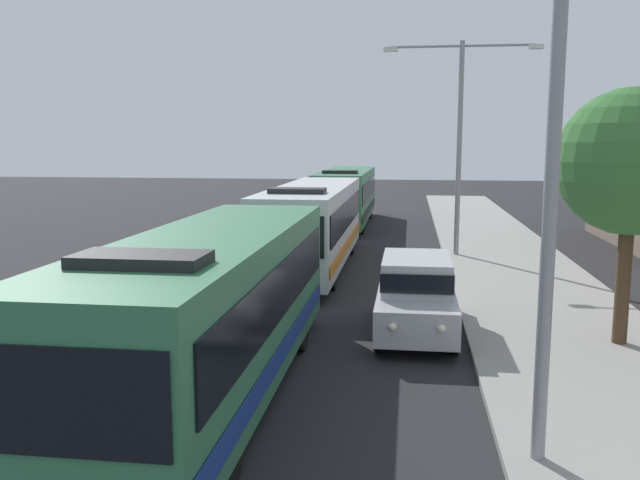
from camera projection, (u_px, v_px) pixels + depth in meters
bus_lead at (213, 307)px, 11.98m from camera, size 2.58×10.47×3.21m
bus_second_in_line at (313, 223)px, 24.32m from camera, size 2.58×11.52×3.21m
bus_middle at (347, 195)px, 36.99m from camera, size 2.58×11.73×3.21m
white_suv at (416, 292)px, 16.06m from camera, size 1.86×4.55×1.90m
streetlamp_near at (557, 81)px, 8.76m from camera, size 5.05×0.28×8.85m
streetlamp_mid at (460, 126)px, 25.95m from camera, size 6.06×0.28×8.35m
roadside_tree at (631, 163)px, 14.40m from camera, size 3.23×3.23×5.69m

